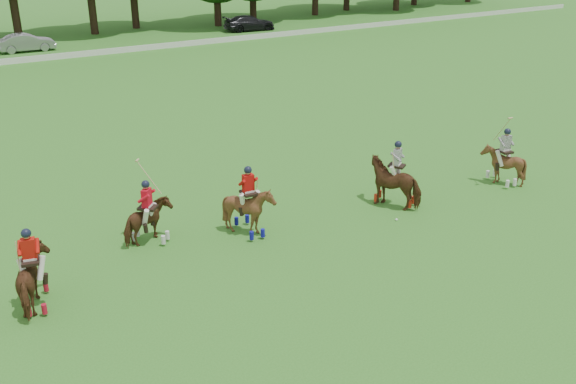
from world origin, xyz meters
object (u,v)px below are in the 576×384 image
car_mid (26,43)px  car_right (249,23)px  polo_ball (396,220)px  polo_red_b (149,221)px  polo_red_a (34,279)px  polo_red_c (249,209)px  polo_stripe_a (396,182)px  polo_stripe_b (503,164)px

car_mid → car_right: car_right is taller
car_mid → polo_ball: car_mid is taller
polo_red_b → polo_ball: 8.45m
polo_red_a → polo_red_c: polo_red_c is taller
car_right → polo_stripe_a: bearing=163.9°
polo_red_b → polo_stripe_b: (13.70, -2.45, 0.06)m
polo_ball → car_right: bearing=68.5°
polo_red_b → polo_stripe_a: polo_red_b is taller
polo_red_b → car_mid: bearing=84.8°
car_mid → polo_stripe_a: (5.41, -38.52, 0.19)m
polo_red_b → polo_red_c: 3.25m
polo_red_b → polo_ball: (7.88, -2.96, -0.71)m
polo_stripe_a → polo_ball: (-0.85, -1.14, -0.85)m
polo_red_a → polo_red_c: (6.99, 0.88, 0.03)m
polo_red_b → polo_red_c: bearing=-19.8°
car_mid → polo_red_b: polo_red_b is taller
car_right → polo_ball: 42.63m
car_right → polo_red_b: 43.58m
polo_red_c → polo_stripe_b: size_ratio=0.85×
polo_red_c → polo_ball: polo_red_c is taller
polo_ball → polo_red_b: bearing=159.4°
car_mid → polo_stripe_a: size_ratio=1.75×
polo_ball → polo_stripe_b: bearing=5.0°
car_mid → polo_stripe_b: (10.38, -39.15, 0.10)m
polo_red_a → polo_red_c: bearing=7.2°
polo_red_a → polo_stripe_b: 17.64m
car_mid → polo_ball: (4.56, -39.66, -0.66)m
car_right → polo_stripe_b: bearing=170.9°
car_mid → polo_ball: 39.93m
car_right → polo_stripe_b: polo_stripe_b is taller
car_mid → polo_red_c: bearing=-179.2°
car_right → car_mid: bearing=94.9°
polo_red_a → polo_red_c: 7.05m
polo_red_c → polo_ball: bearing=-21.1°
polo_stripe_b → polo_ball: bearing=-175.0°
polo_red_a → polo_stripe_b: size_ratio=0.82×
polo_ball → polo_red_c: bearing=158.9°
car_mid → polo_stripe_a: bearing=-170.8°
polo_stripe_a → polo_ball: bearing=-126.9°
polo_red_a → polo_stripe_a: bearing=0.7°
car_right → polo_red_a: (-27.43, -38.68, 0.13)m
car_mid → polo_red_a: (-7.25, -38.68, 0.13)m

